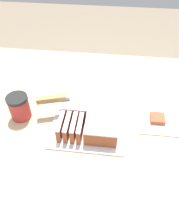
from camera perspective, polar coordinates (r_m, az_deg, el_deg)
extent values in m
plane|color=#7F705B|center=(1.68, -1.01, -24.43)|extent=(8.00, 8.00, 0.00)
cube|color=tan|center=(1.26, -1.28, -17.06)|extent=(1.40, 1.10, 0.92)
cube|color=silver|center=(0.90, 0.00, -1.63)|extent=(0.29, 0.34, 0.01)
cube|color=#994C2D|center=(0.91, 0.42, 2.31)|extent=(0.23, 0.17, 0.06)
cube|color=white|center=(0.89, 0.43, 3.87)|extent=(0.23, 0.17, 0.01)
cube|color=#994C2D|center=(0.81, 3.10, -4.65)|extent=(0.12, 0.11, 0.06)
cube|color=white|center=(0.79, 3.19, -3.09)|extent=(0.12, 0.11, 0.01)
cube|color=#994C2D|center=(0.83, -7.45, -3.90)|extent=(0.02, 0.10, 0.06)
cube|color=white|center=(0.80, -7.67, -2.34)|extent=(0.02, 0.10, 0.01)
cube|color=#994C2D|center=(0.82, -5.75, -4.06)|extent=(0.02, 0.10, 0.06)
cube|color=white|center=(0.80, -5.92, -2.50)|extent=(0.02, 0.10, 0.01)
cube|color=#994C2D|center=(0.82, -4.04, -4.23)|extent=(0.02, 0.10, 0.06)
cube|color=white|center=(0.79, -4.16, -2.67)|extent=(0.02, 0.10, 0.01)
cube|color=#994C2D|center=(0.82, -2.30, -4.39)|extent=(0.02, 0.10, 0.06)
cube|color=white|center=(0.79, -2.37, -2.83)|extent=(0.02, 0.10, 0.01)
cube|color=silver|center=(0.89, 0.59, 4.21)|extent=(0.20, 0.08, 0.00)
cube|color=slate|center=(0.88, -5.75, 3.71)|extent=(0.02, 0.03, 0.02)
cube|color=olive|center=(0.87, -9.95, 3.32)|extent=(0.12, 0.06, 0.02)
cylinder|color=#B23333|center=(0.92, -17.80, 0.95)|extent=(0.08, 0.08, 0.09)
cylinder|color=black|center=(0.89, -18.52, 3.37)|extent=(0.08, 0.08, 0.01)
cube|color=white|center=(0.93, 17.15, -2.13)|extent=(0.16, 0.16, 0.01)
cube|color=#994C2D|center=(0.92, 17.31, -1.60)|extent=(0.06, 0.06, 0.02)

